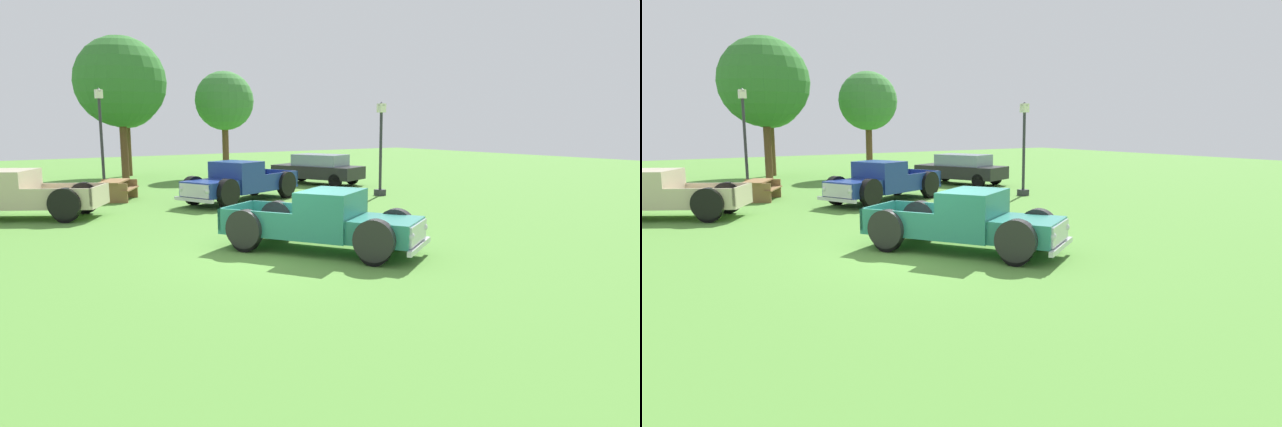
{
  "view_description": "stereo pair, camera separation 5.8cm",
  "coord_description": "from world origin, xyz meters",
  "views": [
    {
      "loc": [
        -6.54,
        -10.81,
        3.01
      ],
      "look_at": [
        0.74,
        -0.25,
        0.9
      ],
      "focal_mm": 31.0,
      "sensor_mm": 36.0,
      "label": 1
    },
    {
      "loc": [
        -6.49,
        -10.84,
        3.01
      ],
      "look_at": [
        0.74,
        -0.25,
        0.9
      ],
      "focal_mm": 31.0,
      "sensor_mm": 36.0,
      "label": 2
    }
  ],
  "objects": [
    {
      "name": "oak_tree_east",
      "position": [
        6.9,
        18.11,
        4.19
      ],
      "size": [
        3.26,
        3.26,
        5.85
      ],
      "color": "brown",
      "rests_on": "ground_plane"
    },
    {
      "name": "pickup_truck_behind_left",
      "position": [
        2.7,
        8.24,
        0.74
      ],
      "size": [
        5.41,
        3.58,
        1.56
      ],
      "color": "navy",
      "rests_on": "ground_plane"
    },
    {
      "name": "pickup_truck_behind_right",
      "position": [
        -4.83,
        8.99,
        0.74
      ],
      "size": [
        5.26,
        4.11,
        1.55
      ],
      "color": "#C6B793",
      "rests_on": "ground_plane"
    },
    {
      "name": "lamp_post_near",
      "position": [
        -0.84,
        13.63,
        2.33
      ],
      "size": [
        0.36,
        0.36,
        4.44
      ],
      "color": "#2D2D33",
      "rests_on": "ground_plane"
    },
    {
      "name": "picnic_table",
      "position": [
        -0.98,
        11.46,
        0.49
      ],
      "size": [
        2.17,
        2.29,
        0.78
      ],
      "color": "olive",
      "rests_on": "ground_plane"
    },
    {
      "name": "sedan_distant_b",
      "position": [
        8.86,
        11.67,
        0.78
      ],
      "size": [
        3.37,
        4.78,
        1.48
      ],
      "color": "black",
      "rests_on": "ground_plane"
    },
    {
      "name": "trash_can",
      "position": [
        4.81,
        12.36,
        0.48
      ],
      "size": [
        0.59,
        0.59,
        0.95
      ],
      "color": "#4C4C51",
      "rests_on": "ground_plane"
    },
    {
      "name": "pickup_truck_foreground",
      "position": [
        0.92,
        -0.54,
        0.7
      ],
      "size": [
        3.92,
        4.95,
        1.46
      ],
      "color": "#2D8475",
      "rests_on": "ground_plane"
    },
    {
      "name": "lamp_post_far",
      "position": [
        8.57,
        6.67,
        2.02
      ],
      "size": [
        0.36,
        0.36,
        3.86
      ],
      "color": "#2D2D33",
      "rests_on": "ground_plane"
    },
    {
      "name": "oak_tree_center",
      "position": [
        1.12,
        17.49,
        4.98
      ],
      "size": [
        4.39,
        4.39,
        7.19
      ],
      "color": "brown",
      "rests_on": "ground_plane"
    },
    {
      "name": "oak_tree_west",
      "position": [
        2.41,
        21.48,
        4.55
      ],
      "size": [
        3.76,
        3.76,
        6.46
      ],
      "color": "brown",
      "rests_on": "ground_plane"
    },
    {
      "name": "ground_plane",
      "position": [
        0.0,
        0.0,
        0.0
      ],
      "size": [
        80.0,
        80.0,
        0.0
      ],
      "primitive_type": "plane",
      "color": "#548C38"
    }
  ]
}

